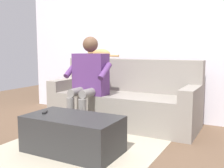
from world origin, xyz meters
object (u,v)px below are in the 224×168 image
Objects in this scene: cat_on_backrest at (99,53)px; remote_black at (45,112)px; person_solo_seated at (89,77)px; coffee_table at (73,134)px; couch at (124,102)px.

cat_on_backrest is 1.61m from remote_black.
cat_on_backrest is (0.19, -0.61, 0.30)m from person_solo_seated.
cat_on_backrest is 4.84× the size of remote_black.
cat_on_backrest is at bearing -72.38° from person_solo_seated.
remote_black is at bearing 97.76° from cat_on_backrest.
coffee_table is 0.39m from remote_black.
person_solo_seated is at bearing 150.92° from remote_black.
coffee_table is 1.74m from cat_on_backrest.
cat_on_backrest reaches higher than coffee_table.
remote_black is (0.34, 1.24, 0.07)m from couch.
coffee_table is at bearing 110.43° from cat_on_backrest.
person_solo_seated is at bearing -67.62° from coffee_table.
coffee_table is at bearing 90.00° from couch.
cat_on_backrest reaches higher than remote_black.
cat_on_backrest is (0.54, -1.45, 0.80)m from coffee_table.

